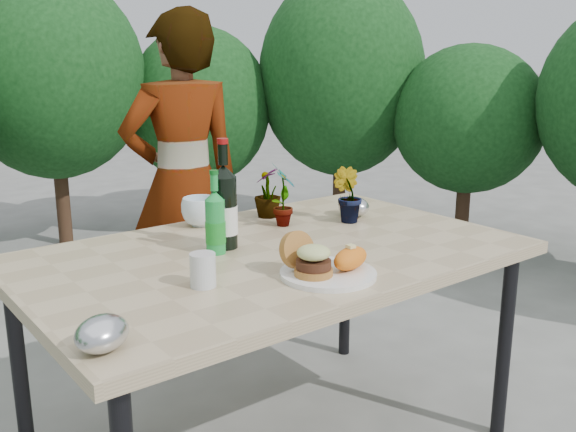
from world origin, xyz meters
TOP-DOWN VIEW (x-y plane):
  - patio_table at (0.00, 0.00)m, footprint 1.60×1.00m
  - shrub_hedge at (0.22, 1.62)m, footprint 6.79×5.12m
  - dinner_plate at (-0.03, -0.30)m, footprint 0.28×0.28m
  - burger_stack at (-0.08, -0.28)m, footprint 0.11×0.16m
  - sweet_potato at (0.04, -0.32)m, footprint 0.17×0.12m
  - grilled_veg at (-0.01, -0.21)m, footprint 0.08×0.05m
  - wine_bottle at (-0.11, 0.12)m, footprint 0.09×0.09m
  - sparkling_water at (-0.17, 0.08)m, footprint 0.07×0.07m
  - plastic_cup at (-0.35, -0.16)m, footprint 0.07×0.07m
  - seedling_left at (0.21, 0.22)m, footprint 0.14×0.15m
  - seedling_mid at (0.44, 0.12)m, footprint 0.12×0.14m
  - seedling_right at (0.24, 0.36)m, footprint 0.15×0.15m
  - blue_bowl at (-0.04, 0.41)m, footprint 0.17×0.17m
  - foil_packet_left at (-0.73, -0.36)m, footprint 0.17×0.16m
  - foil_packet_right at (0.52, 0.17)m, footprint 0.13×0.15m
  - person at (0.21, 0.99)m, footprint 0.63×0.46m

SIDE VIEW (x-z plane):
  - patio_table at x=0.00m, z-range 0.32..1.07m
  - dinner_plate at x=-0.03m, z-range 0.75..0.76m
  - grilled_veg at x=-0.01m, z-range 0.76..0.79m
  - person at x=0.21m, z-range 0.00..1.57m
  - foil_packet_left at x=-0.73m, z-range 0.75..0.83m
  - foil_packet_right at x=0.52m, z-range 0.75..0.83m
  - sweet_potato at x=0.04m, z-range 0.77..0.83m
  - plastic_cup at x=-0.35m, z-range 0.75..0.84m
  - blue_bowl at x=-0.04m, z-range 0.75..0.86m
  - burger_stack at x=-0.08m, z-range 0.75..0.87m
  - seedling_right at x=0.24m, z-range 0.75..0.94m
  - sparkling_water at x=-0.17m, z-range 0.71..0.98m
  - seedling_mid at x=0.44m, z-range 0.75..0.96m
  - seedling_left at x=0.21m, z-range 0.75..0.99m
  - wine_bottle at x=-0.11m, z-range 0.70..1.06m
  - shrub_hedge at x=0.22m, z-range 0.10..2.13m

